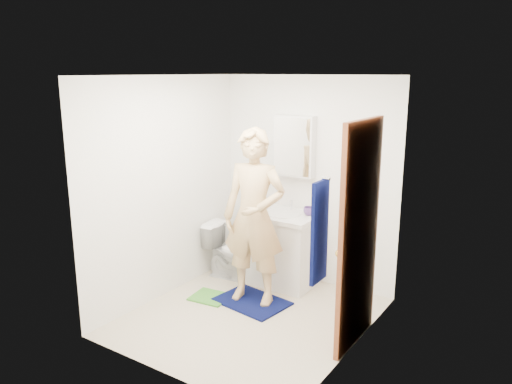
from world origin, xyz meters
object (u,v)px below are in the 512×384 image
medicine_cabinet (294,146)px  towel (319,232)px  toilet (232,251)px  soap_dispenser (260,202)px  toothbrush_cup (309,211)px  man (254,217)px  vanity_cabinet (283,251)px

medicine_cabinet → towel: size_ratio=0.87×
medicine_cabinet → toilet: bearing=-144.6°
towel → soap_dispenser: 2.10m
medicine_cabinet → toilet: medicine_cabinet is taller
toothbrush_cup → soap_dispenser: bearing=-166.9°
toilet → toothbrush_cup: toothbrush_cup is taller
toothbrush_cup → medicine_cabinet: bearing=155.4°
towel → toothbrush_cup: size_ratio=6.65×
medicine_cabinet → man: (-0.01, -0.82, -0.65)m
medicine_cabinet → toilet: (-0.59, -0.42, -1.27)m
vanity_cabinet → toilet: vanity_cabinet is taller
vanity_cabinet → soap_dispenser: 0.62m
towel → toothbrush_cup: towel is taller
soap_dispenser → towel: bearing=-44.5°
medicine_cabinet → soap_dispenser: (-0.30, -0.26, -0.66)m
medicine_cabinet → toothbrush_cup: size_ratio=5.82×
medicine_cabinet → man: 1.05m
toilet → man: man is taller
towel → toilet: bearing=144.0°
medicine_cabinet → toilet: size_ratio=1.05×
vanity_cabinet → man: man is taller
soap_dispenser → toothbrush_cup: soap_dispenser is taller
vanity_cabinet → toothbrush_cup: 0.58m
toilet → toothbrush_cup: size_ratio=5.53×
vanity_cabinet → toilet: size_ratio=1.20×
vanity_cabinet → soap_dispenser: soap_dispenser is taller
toothbrush_cup → man: (-0.28, -0.70, 0.06)m
medicine_cabinet → toothbrush_cup: medicine_cabinet is taller
toilet → soap_dispenser: 0.70m
vanity_cabinet → soap_dispenser: (-0.30, -0.03, 0.54)m
medicine_cabinet → towel: (1.18, -1.71, -0.35)m
toilet → toothbrush_cup: bearing=-77.9°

